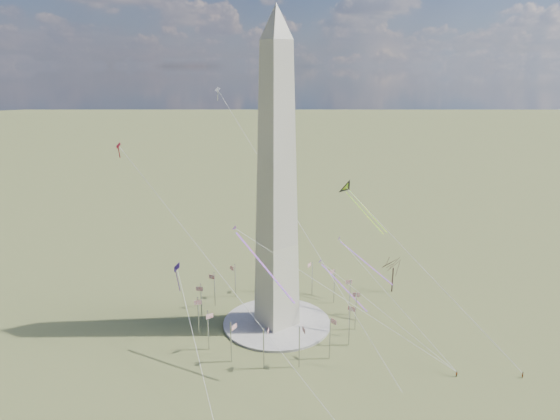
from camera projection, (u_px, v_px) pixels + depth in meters
ground at (277, 324)px, 167.85m from camera, size 2000.00×2000.00×0.00m
plaza at (277, 323)px, 167.74m from camera, size 36.00×36.00×0.80m
washington_monument at (277, 185)px, 154.56m from camera, size 15.56×15.56×100.00m
flagpole_ring at (277, 304)px, 165.84m from camera, size 54.40×54.40×13.00m
tree_near at (393, 266)px, 189.18m from camera, size 8.38×8.38×14.66m
person_east at (522, 375)px, 138.51m from camera, size 0.79×0.78×1.83m
person_centre at (457, 374)px, 139.05m from camera, size 0.99×0.48×1.65m
kite_delta_black at (348, 190)px, 188.64m from camera, size 8.00×21.17×17.39m
kite_diamond_purple at (177, 270)px, 151.47m from camera, size 2.46×3.39×9.91m
kite_streamer_left at (358, 256)px, 159.54m from camera, size 8.77×17.92×13.10m
kite_streamer_mid at (254, 253)px, 139.72m from camera, size 5.10×24.21×16.69m
kite_streamer_right at (336, 279)px, 174.73m from camera, size 5.57×20.32×14.11m
kite_small_red at (119, 147)px, 156.56m from camera, size 1.50×2.29×4.96m
kite_small_white at (218, 91)px, 189.17m from camera, size 1.49×2.02×5.13m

